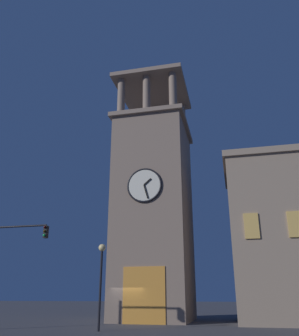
{
  "coord_description": "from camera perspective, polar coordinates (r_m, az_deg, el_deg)",
  "views": [
    {
      "loc": [
        -7.93,
        27.16,
        1.95
      ],
      "look_at": [
        -0.83,
        -3.16,
        13.19
      ],
      "focal_mm": 37.83,
      "sensor_mm": 36.0,
      "label": 1
    }
  ],
  "objects": [
    {
      "name": "traffic_signal_near",
      "position": [
        24.68,
        -23.0,
        -12.64
      ],
      "size": [
        4.67,
        0.41,
        6.57
      ],
      "color": "black",
      "rests_on": "ground_plane"
    },
    {
      "name": "clocktower",
      "position": [
        31.85,
        0.76,
        -6.73
      ],
      "size": [
        6.65,
        7.89,
        23.83
      ],
      "color": "gray",
      "rests_on": "ground_plane"
    },
    {
      "name": "street_lamp",
      "position": [
        22.59,
        -7.79,
        -15.8
      ],
      "size": [
        0.44,
        0.44,
        4.96
      ],
      "color": "black",
      "rests_on": "ground_plane"
    },
    {
      "name": "ground_plane",
      "position": [
        28.36,
        -3.39,
        -23.76
      ],
      "size": [
        200.0,
        200.0,
        0.0
      ],
      "primitive_type": "plane",
      "color": "#424247"
    }
  ]
}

